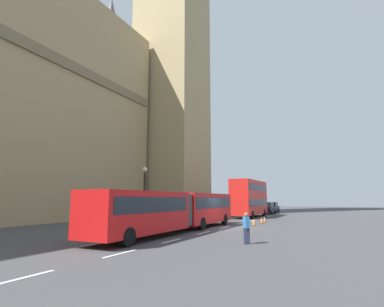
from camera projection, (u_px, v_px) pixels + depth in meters
The scene contains 12 objects.
ground_plane at pixel (223, 228), 25.04m from camera, with size 160.00×160.00×0.00m, color #424244.
lane_centre_marking at pixel (225, 227), 25.53m from camera, with size 39.00×0.16×0.01m.
clock_tower at pixel (173, 8), 54.21m from camera, with size 11.79×11.79×70.35m.
articulated_bus at pixel (177, 208), 22.18m from camera, with size 17.58×2.54×2.90m.
double_decker_bus at pixel (250, 197), 40.54m from camera, with size 10.43×2.54×4.90m.
sedan_lead at pixel (268, 208), 48.89m from camera, with size 4.40×1.86×1.85m.
sedan_trailing at pixel (272, 207), 54.12m from camera, with size 4.40×1.86×1.85m.
traffic_cone_west at pixel (254, 222), 27.49m from camera, with size 0.36×0.36×0.58m.
traffic_cone_middle at pixel (262, 220), 30.00m from camera, with size 0.36×0.36×0.58m.
traffic_cone_east at pixel (265, 219), 31.56m from camera, with size 0.36×0.36×0.58m.
street_lamp at pixel (144, 192), 26.28m from camera, with size 0.44×0.44×5.27m.
pedestrian_near_cones at pixel (246, 227), 16.23m from camera, with size 0.46×0.44×1.69m.
Camera 1 is at (-24.23, -8.98, 2.43)m, focal length 27.74 mm.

